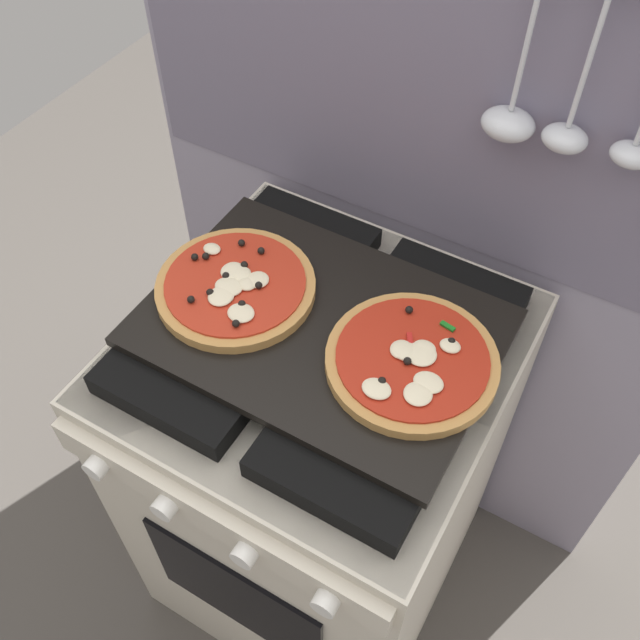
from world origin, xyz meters
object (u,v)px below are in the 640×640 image
(baking_tray, at_px, (320,327))
(pizza_right, at_px, (412,361))
(stove, at_px, (320,469))
(pizza_left, at_px, (236,286))

(baking_tray, height_order, pizza_right, pizza_right)
(stove, bearing_deg, pizza_right, -0.10)
(stove, bearing_deg, pizza_left, -177.39)
(pizza_left, height_order, pizza_right, same)
(baking_tray, relative_size, pizza_right, 2.10)
(stove, distance_m, pizza_right, 0.50)
(stove, relative_size, baking_tray, 1.67)
(stove, xyz_separation_m, baking_tray, (0.00, 0.00, 0.46))
(stove, xyz_separation_m, pizza_left, (-0.15, -0.01, 0.48))
(baking_tray, bearing_deg, pizza_left, -176.77)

